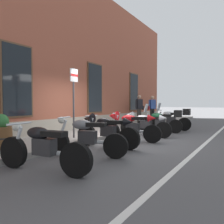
{
  "coord_description": "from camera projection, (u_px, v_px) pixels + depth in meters",
  "views": [
    {
      "loc": [
        -6.92,
        -4.44,
        1.33
      ],
      "look_at": [
        1.27,
        0.69,
        0.95
      ],
      "focal_mm": 35.57,
      "sensor_mm": 36.0,
      "label": 1
    }
  ],
  "objects": [
    {
      "name": "motorcycle_silver_touring",
      "position": [
        172.0,
        119.0,
        10.96
      ],
      "size": [
        0.62,
        2.01,
        1.35
      ],
      "color": "black",
      "rests_on": "ground_plane"
    },
    {
      "name": "barrel_planter",
      "position": [
        1.0,
        134.0,
        5.78
      ],
      "size": [
        0.58,
        0.58,
        0.91
      ],
      "color": "brown",
      "rests_on": "sidewalk"
    },
    {
      "name": "motorcycle_green_touring",
      "position": [
        162.0,
        121.0,
        10.05
      ],
      "size": [
        0.72,
        2.06,
        1.32
      ],
      "color": "black",
      "rests_on": "ground_plane"
    },
    {
      "name": "motorcycle_black_naked",
      "position": [
        42.0,
        148.0,
        4.27
      ],
      "size": [
        0.63,
        2.16,
        0.94
      ],
      "color": "black",
      "rests_on": "ground_plane"
    },
    {
      "name": "motorcycle_black_sport",
      "position": [
        105.0,
        129.0,
        6.7
      ],
      "size": [
        0.62,
        2.14,
        1.02
      ],
      "color": "black",
      "rests_on": "ground_plane"
    },
    {
      "name": "ground_plane",
      "position": [
        109.0,
        139.0,
        8.27
      ],
      "size": [
        140.0,
        140.0,
        0.0
      ],
      "primitive_type": "plane",
      "color": "#4C4C4F"
    },
    {
      "name": "brick_pub_facade",
      "position": [
        21.0,
        57.0,
        10.86
      ],
      "size": [
        22.17,
        5.74,
        7.18
      ],
      "color": "brown",
      "rests_on": "ground_plane"
    },
    {
      "name": "motorcycle_red_sport",
      "position": [
        129.0,
        125.0,
        7.73
      ],
      "size": [
        0.62,
        2.11,
        1.06
      ],
      "color": "black",
      "rests_on": "ground_plane"
    },
    {
      "name": "pedestrian_dark_jacket",
      "position": [
        139.0,
        107.0,
        13.89
      ],
      "size": [
        0.64,
        0.34,
        1.7
      ],
      "color": "#38332D",
      "rests_on": "sidewalk"
    },
    {
      "name": "sidewalk",
      "position": [
        85.0,
        135.0,
        8.88
      ],
      "size": [
        28.17,
        2.33,
        0.15
      ],
      "primitive_type": "cube",
      "color": "gray",
      "rests_on": "ground_plane"
    },
    {
      "name": "parking_sign",
      "position": [
        74.0,
        93.0,
        7.56
      ],
      "size": [
        0.36,
        0.07,
        2.38
      ],
      "color": "#4C4C51",
      "rests_on": "sidewalk"
    },
    {
      "name": "motorcycle_white_sport",
      "position": [
        143.0,
        123.0,
        8.86
      ],
      "size": [
        0.62,
        2.16,
        0.99
      ],
      "color": "black",
      "rests_on": "ground_plane"
    },
    {
      "name": "motorcycle_grey_naked",
      "position": [
        85.0,
        137.0,
        5.54
      ],
      "size": [
        0.82,
        2.11,
        0.99
      ],
      "color": "black",
      "rests_on": "ground_plane"
    },
    {
      "name": "lane_stripe",
      "position": [
        200.0,
        148.0,
        6.57
      ],
      "size": [
        28.17,
        0.12,
        0.01
      ],
      "primitive_type": "cube",
      "color": "silver",
      "rests_on": "ground_plane"
    },
    {
      "name": "pedestrian_blue_top",
      "position": [
        152.0,
        107.0,
        14.39
      ],
      "size": [
        0.62,
        0.38,
        1.67
      ],
      "color": "black",
      "rests_on": "sidewalk"
    }
  ]
}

